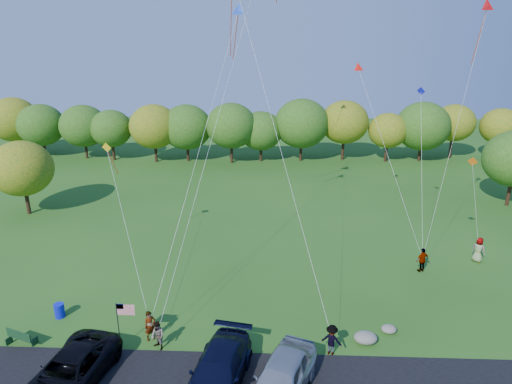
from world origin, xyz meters
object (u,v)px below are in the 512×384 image
(flyer_e, at_px, (478,250))
(park_bench, at_px, (20,337))
(minivan_dark, at_px, (69,373))
(trash_barrel, at_px, (59,311))
(minivan_silver, at_px, (281,379))
(flyer_d, at_px, (422,260))
(minivan_navy, at_px, (218,372))
(flyer_a, at_px, (150,326))
(flyer_c, at_px, (332,340))
(flyer_b, at_px, (158,336))

(flyer_e, xyz_separation_m, park_bench, (-28.86, -10.82, -0.45))
(minivan_dark, distance_m, trash_barrel, 6.48)
(minivan_silver, height_order, flyer_e, minivan_silver)
(minivan_silver, height_order, flyer_d, minivan_silver)
(minivan_navy, relative_size, flyer_e, 3.09)
(flyer_a, bearing_deg, flyer_d, -12.93)
(flyer_c, distance_m, park_bench, 16.81)
(minivan_navy, bearing_deg, minivan_dark, -167.34)
(flyer_b, height_order, flyer_c, flyer_c)
(minivan_navy, height_order, flyer_c, minivan_navy)
(flyer_c, bearing_deg, flyer_d, -107.35)
(flyer_a, bearing_deg, trash_barrel, 123.88)
(minivan_silver, distance_m, flyer_a, 8.17)
(flyer_a, distance_m, flyer_d, 19.22)
(minivan_dark, relative_size, flyer_d, 3.31)
(flyer_b, bearing_deg, park_bench, -136.36)
(flyer_d, height_order, park_bench, flyer_d)
(flyer_a, distance_m, flyer_c, 9.88)
(flyer_d, distance_m, flyer_e, 4.88)
(minivan_dark, relative_size, flyer_a, 3.36)
(flyer_a, height_order, flyer_b, flyer_a)
(flyer_a, xyz_separation_m, flyer_e, (21.90, 10.04, 0.07))
(flyer_b, bearing_deg, flyer_a, 171.52)
(minivan_navy, xyz_separation_m, flyer_e, (17.73, 13.53, 0.04))
(flyer_c, height_order, park_bench, flyer_c)
(flyer_e, bearing_deg, trash_barrel, 60.74)
(minivan_silver, relative_size, flyer_e, 2.89)
(minivan_dark, relative_size, flyer_e, 3.11)
(minivan_navy, relative_size, flyer_c, 3.43)
(minivan_navy, relative_size, flyer_d, 3.29)
(flyer_a, bearing_deg, flyer_e, -14.07)
(park_bench, bearing_deg, minivan_navy, 6.57)
(minivan_navy, relative_size, trash_barrel, 6.76)
(flyer_e, bearing_deg, flyer_a, 69.07)
(minivan_navy, bearing_deg, minivan_silver, 2.57)
(minivan_dark, bearing_deg, trash_barrel, 129.02)
(minivan_silver, bearing_deg, park_bench, -171.29)
(flyer_b, bearing_deg, flyer_e, 70.60)
(park_bench, bearing_deg, flyer_e, 40.82)
(trash_barrel, bearing_deg, minivan_navy, -27.89)
(minivan_silver, xyz_separation_m, flyer_c, (2.68, 3.12, -0.14))
(flyer_c, bearing_deg, minivan_navy, 47.36)
(flyer_d, xyz_separation_m, park_bench, (-24.27, -9.14, -0.39))
(flyer_b, xyz_separation_m, park_bench, (-7.57, 0.00, -0.32))
(minivan_navy, xyz_separation_m, flyer_c, (5.68, 2.71, -0.06))
(flyer_b, bearing_deg, minivan_silver, 18.20)
(flyer_e, xyz_separation_m, trash_barrel, (-27.90, -8.15, -0.52))
(minivan_silver, distance_m, park_bench, 14.48)
(flyer_b, bearing_deg, flyer_c, 43.65)
(flyer_c, height_order, trash_barrel, flyer_c)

